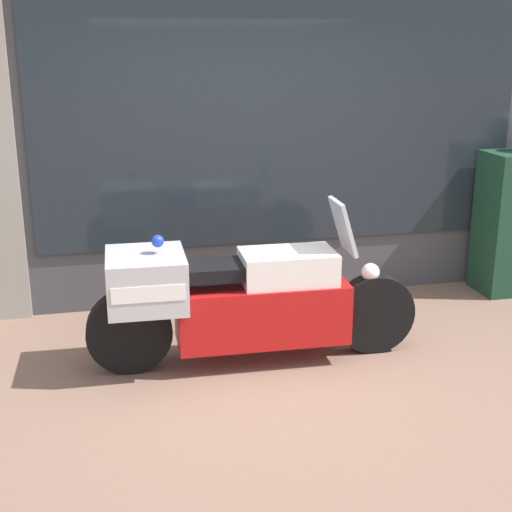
% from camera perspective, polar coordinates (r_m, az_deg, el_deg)
% --- Properties ---
extents(ground_plane, '(60.00, 60.00, 0.00)m').
position_cam_1_polar(ground_plane, '(5.08, 3.44, -10.37)').
color(ground_plane, '#7A5B4C').
extents(shop_building, '(5.38, 0.55, 3.78)m').
position_cam_1_polar(shop_building, '(6.40, -4.50, 13.08)').
color(shop_building, '#424247').
rests_on(shop_building, ground).
extents(window_display, '(4.15, 0.30, 2.04)m').
position_cam_1_polar(window_display, '(6.81, 1.32, 1.24)').
color(window_display, slate).
rests_on(window_display, ground).
extents(paramedic_motorcycle, '(2.48, 0.63, 1.21)m').
position_cam_1_polar(paramedic_motorcycle, '(5.23, -1.71, -3.37)').
color(paramedic_motorcycle, black).
rests_on(paramedic_motorcycle, ground).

